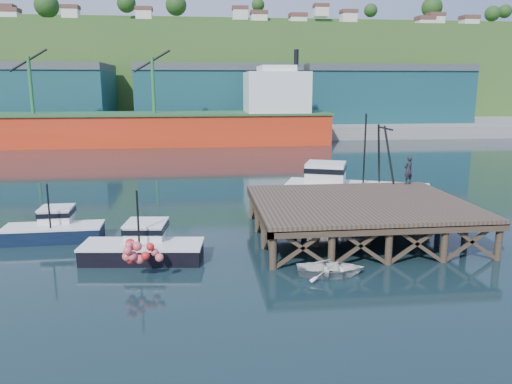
{
  "coord_description": "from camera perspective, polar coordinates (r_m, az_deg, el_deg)",
  "views": [
    {
      "loc": [
        -3.57,
        -26.99,
        8.61
      ],
      "look_at": [
        -0.25,
        2.0,
        2.34
      ],
      "focal_mm": 35.0,
      "sensor_mm": 36.0,
      "label": 1
    }
  ],
  "objects": [
    {
      "name": "dockworker",
      "position": [
        34.74,
        17.02,
        2.42
      ],
      "size": [
        0.81,
        0.69,
        1.89
      ],
      "primitive_type": "imported",
      "rotation": [
        0.0,
        0.0,
        3.56
      ],
      "color": "black",
      "rests_on": "wharf"
    },
    {
      "name": "dinghy",
      "position": [
        23.5,
        8.51,
        -8.65
      ],
      "size": [
        3.34,
        2.53,
        0.65
      ],
      "primitive_type": "imported",
      "rotation": [
        0.0,
        0.0,
        1.48
      ],
      "color": "silver",
      "rests_on": "ground"
    },
    {
      "name": "wharf",
      "position": [
        29.07,
        11.84,
        -1.4
      ],
      "size": [
        12.0,
        10.0,
        2.62
      ],
      "color": "brown",
      "rests_on": "ground"
    },
    {
      "name": "warehouse_right",
      "position": [
        97.95,
        13.76,
        10.55
      ],
      "size": [
        30.0,
        16.0,
        9.0
      ],
      "primitive_type": "cube",
      "color": "#17444D",
      "rests_on": "far_quay"
    },
    {
      "name": "hillside",
      "position": [
        127.06,
        -5.04,
        13.16
      ],
      "size": [
        220.0,
        50.0,
        22.0
      ],
      "primitive_type": "cube",
      "color": "#2D511E",
      "rests_on": "ground"
    },
    {
      "name": "ground",
      "position": [
        28.55,
        0.96,
        -5.42
      ],
      "size": [
        300.0,
        300.0,
        0.0
      ],
      "primitive_type": "plane",
      "color": "black",
      "rests_on": "ground"
    },
    {
      "name": "boat_navy",
      "position": [
        30.57,
        -22.03,
        -3.82
      ],
      "size": [
        5.43,
        2.91,
        3.37
      ],
      "rotation": [
        0.0,
        0.0,
        0.02
      ],
      "color": "#0D1A31",
      "rests_on": "ground"
    },
    {
      "name": "trawler",
      "position": [
        35.92,
        11.09,
        0.28
      ],
      "size": [
        10.61,
        6.87,
        6.69
      ],
      "rotation": [
        0.0,
        0.0,
        -0.36
      ],
      "color": "beige",
      "rests_on": "ground"
    },
    {
      "name": "warehouse_left",
      "position": [
        97.24,
        -25.78,
        9.7
      ],
      "size": [
        32.0,
        16.0,
        9.0
      ],
      "primitive_type": "cube",
      "color": "#17444D",
      "rests_on": "far_quay"
    },
    {
      "name": "far_quay",
      "position": [
        97.35,
        -4.44,
        7.61
      ],
      "size": [
        160.0,
        40.0,
        2.0
      ],
      "primitive_type": "cube",
      "color": "gray",
      "rests_on": "ground"
    },
    {
      "name": "cargo_ship",
      "position": [
        75.34,
        -10.33,
        7.9
      ],
      "size": [
        55.5,
        10.0,
        13.75
      ],
      "color": "red",
      "rests_on": "ground"
    },
    {
      "name": "boat_black",
      "position": [
        25.9,
        -12.73,
        -6.0
      ],
      "size": [
        6.2,
        5.18,
        3.71
      ],
      "rotation": [
        0.0,
        0.0,
        -0.11
      ],
      "color": "black",
      "rests_on": "ground"
    },
    {
      "name": "warehouse_mid",
      "position": [
        92.08,
        -4.38,
        10.78
      ],
      "size": [
        28.0,
        16.0,
        9.0
      ],
      "primitive_type": "cube",
      "color": "#17444D",
      "rests_on": "far_quay"
    }
  ]
}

